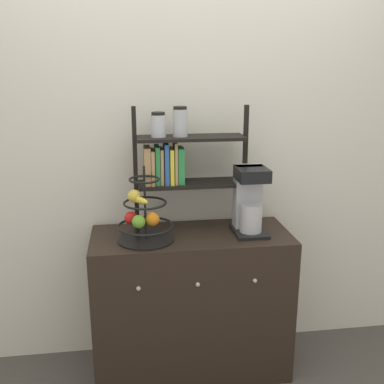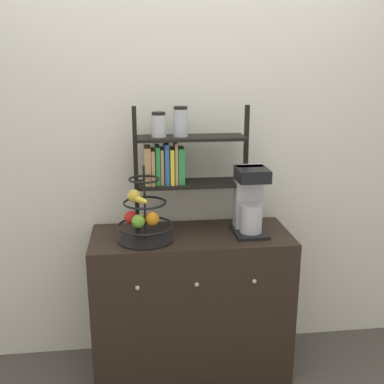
# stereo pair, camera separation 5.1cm
# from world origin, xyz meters

# --- Properties ---
(wall_back) EXTENTS (7.00, 0.05, 2.60)m
(wall_back) POSITION_xyz_m (0.00, 0.51, 1.30)
(wall_back) COLOR silver
(wall_back) RESTS_ON ground_plane
(sideboard) EXTENTS (1.12, 0.49, 0.86)m
(sideboard) POSITION_xyz_m (0.00, 0.23, 0.43)
(sideboard) COLOR black
(sideboard) RESTS_ON ground_plane
(coffee_maker) EXTENTS (0.18, 0.24, 0.38)m
(coffee_maker) POSITION_xyz_m (0.33, 0.23, 1.05)
(coffee_maker) COLOR black
(coffee_maker) RESTS_ON sideboard
(fruit_stand) EXTENTS (0.31, 0.31, 0.41)m
(fruit_stand) POSITION_xyz_m (-0.27, 0.18, 0.99)
(fruit_stand) COLOR black
(fruit_stand) RESTS_ON sideboard
(shelf_hutch) EXTENTS (0.65, 0.20, 0.71)m
(shelf_hutch) POSITION_xyz_m (-0.07, 0.34, 1.28)
(shelf_hutch) COLOR black
(shelf_hutch) RESTS_ON sideboard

